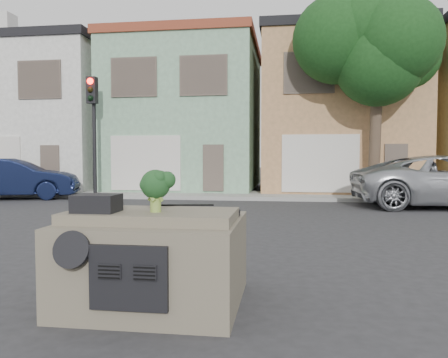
# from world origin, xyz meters

# --- Properties ---
(ground_plane) EXTENTS (120.00, 120.00, 0.00)m
(ground_plane) POSITION_xyz_m (0.00, 0.00, 0.00)
(ground_plane) COLOR #303033
(ground_plane) RESTS_ON ground
(sidewalk) EXTENTS (40.00, 3.00, 0.15)m
(sidewalk) POSITION_xyz_m (0.00, 10.50, 0.07)
(sidewalk) COLOR gray
(sidewalk) RESTS_ON ground
(townhouse_white) EXTENTS (7.20, 8.20, 7.55)m
(townhouse_white) POSITION_xyz_m (-11.00, 14.50, 3.77)
(townhouse_white) COLOR silver
(townhouse_white) RESTS_ON ground
(townhouse_mint) EXTENTS (7.20, 8.20, 7.55)m
(townhouse_mint) POSITION_xyz_m (-3.50, 14.50, 3.77)
(townhouse_mint) COLOR #80AB88
(townhouse_mint) RESTS_ON ground
(townhouse_tan) EXTENTS (7.20, 8.20, 7.55)m
(townhouse_tan) POSITION_xyz_m (4.00, 14.50, 3.77)
(townhouse_tan) COLOR tan
(townhouse_tan) RESTS_ON ground
(navy_sedan) EXTENTS (5.31, 3.29, 1.65)m
(navy_sedan) POSITION_xyz_m (-9.45, 8.38, 0.00)
(navy_sedan) COLOR #0F1633
(navy_sedan) RESTS_ON ground
(traffic_signal) EXTENTS (0.40, 0.40, 5.10)m
(traffic_signal) POSITION_xyz_m (-6.50, 9.50, 2.55)
(traffic_signal) COLOR black
(traffic_signal) RESTS_ON ground
(tree_near) EXTENTS (4.40, 4.00, 8.50)m
(tree_near) POSITION_xyz_m (5.00, 9.80, 4.25)
(tree_near) COLOR #173F17
(tree_near) RESTS_ON ground
(car_dashboard) EXTENTS (2.00, 1.80, 1.12)m
(car_dashboard) POSITION_xyz_m (0.00, -3.00, 0.56)
(car_dashboard) COLOR #6B6350
(car_dashboard) RESTS_ON ground
(instrument_hump) EXTENTS (0.48, 0.38, 0.20)m
(instrument_hump) POSITION_xyz_m (-0.58, -3.35, 1.22)
(instrument_hump) COLOR black
(instrument_hump) RESTS_ON car_dashboard
(wiper_arm) EXTENTS (0.69, 0.15, 0.02)m
(wiper_arm) POSITION_xyz_m (0.28, -2.62, 1.13)
(wiper_arm) COLOR black
(wiper_arm) RESTS_ON car_dashboard
(broccoli) EXTENTS (0.56, 0.56, 0.49)m
(broccoli) POSITION_xyz_m (0.08, -3.25, 1.37)
(broccoli) COLOR #173919
(broccoli) RESTS_ON car_dashboard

